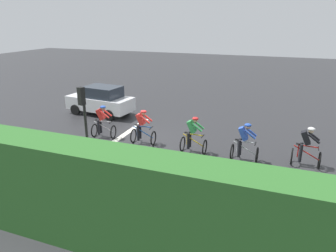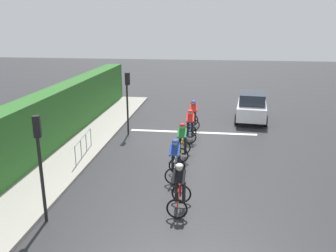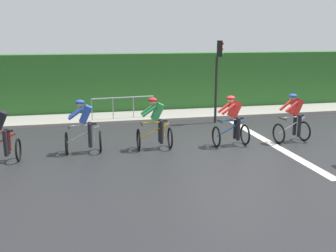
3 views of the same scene
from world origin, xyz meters
name	(u,v)px [view 1 (image 1 of 3)]	position (x,y,z in m)	size (l,w,h in m)	color
ground_plane	(142,143)	(0.00, 0.00, 0.00)	(80.00, 80.00, 0.00)	#28282B
sidewalk_kerb	(124,216)	(5.53, 2.00, 0.06)	(2.80, 23.50, 0.12)	#9E998E
stone_wall_low	(108,227)	(6.43, 2.00, 0.29)	(0.44, 23.50, 0.58)	gray
hedge_wall	(99,198)	(6.73, 2.00, 1.36)	(1.10, 23.50, 2.72)	#2D6628
road_marking_stop_line	(118,139)	(0.00, -1.35, 0.00)	(7.00, 0.30, 0.01)	silver
cyclist_lead	(306,148)	(-0.08, 7.12, 0.80)	(0.73, 1.11, 1.66)	black
cyclist_second	(244,143)	(0.31, 4.76, 0.80)	(0.71, 1.10, 1.66)	black
cyclist_mid	(193,136)	(0.24, 2.56, 0.80)	(0.70, 1.09, 1.66)	black
cyclist_fourth	(142,128)	(0.07, 0.05, 0.80)	(0.73, 1.11, 1.66)	black
cyclist_trailing	(102,122)	(0.05, -2.13, 0.80)	(0.81, 1.16, 1.66)	black
car_white	(101,100)	(-3.45, -4.42, 0.87)	(2.21, 4.25, 1.76)	silver
traffic_light_near_crossing	(84,118)	(3.47, -0.64, 2.22)	(0.24, 0.31, 3.34)	black
pedestrian_railing_kerbside	(169,187)	(4.63, 3.10, 0.75)	(0.31, 2.65, 1.03)	#999EA3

